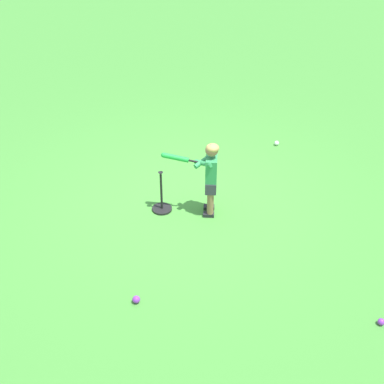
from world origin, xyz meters
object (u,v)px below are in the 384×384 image
play_ball_near_batter (381,322)px  batting_tee (162,204)px  play_ball_center_lawn (136,299)px  play_ball_far_left (277,143)px  child_batter (209,173)px

play_ball_near_batter → batting_tee: size_ratio=0.13×
play_ball_center_lawn → play_ball_far_left: bearing=-61.6°
child_batter → batting_tee: child_batter is taller
play_ball_far_left → batting_tee: 2.64m
play_ball_near_batter → child_batter: bearing=9.6°
child_batter → play_ball_near_batter: (-2.67, -0.45, -0.61)m
play_ball_near_batter → batting_tee: batting_tee is taller
child_batter → batting_tee: bearing=53.0°
batting_tee → child_batter: bearing=-127.0°
play_ball_center_lawn → play_ball_near_batter: play_ball_center_lawn is taller
child_batter → batting_tee: 0.85m
child_batter → play_ball_center_lawn: bearing=121.6°
child_batter → play_ball_center_lawn: size_ratio=12.15×
child_batter → play_ball_center_lawn: 2.00m
batting_tee → play_ball_far_left: bearing=-76.9°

